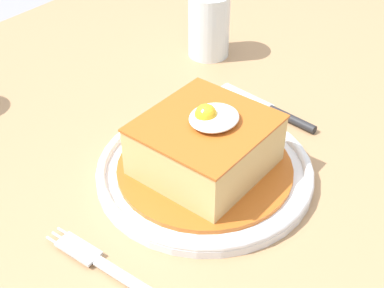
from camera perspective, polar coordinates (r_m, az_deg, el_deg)
The scene contains 6 objects.
dining_table at distance 0.81m, azimuth -3.16°, elevation -5.46°, with size 1.26×0.94×0.77m.
main_plate at distance 0.67m, azimuth 1.35°, elevation -2.76°, with size 0.27×0.27×0.02m.
sandwich_meal at distance 0.64m, azimuth 1.41°, elevation -0.40°, with size 0.21×0.21×0.09m.
fork at distance 0.57m, azimuth -8.67°, elevation -12.73°, with size 0.02×0.14×0.01m.
knife at distance 0.78m, azimuth 9.02°, elevation 3.27°, with size 0.03×0.17×0.01m.
drinking_glass at distance 0.91m, azimuth 1.77°, elevation 11.92°, with size 0.07×0.07×0.10m.
Camera 1 is at (-0.43, -0.40, 1.22)m, focal length 50.89 mm.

